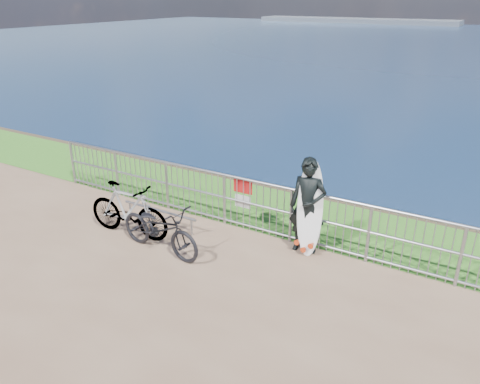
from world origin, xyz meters
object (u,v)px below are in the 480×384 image
Objects in this scene: surfer at (308,206)px; bicycle_far at (128,210)px; surfboard at (310,212)px; bicycle_near at (160,229)px.

surfer reaches higher than bicycle_far.
surfer is at bearing 138.93° from surfboard.
surfboard is at bearing -54.47° from bicycle_near.
surfboard is at bearing -75.47° from bicycle_far.
surfboard is 2.76m from bicycle_near.
bicycle_near is at bearing -107.17° from bicycle_far.
surfboard is 3.53m from bicycle_far.
surfer is 1.01× the size of surfboard.
surfboard is 0.97× the size of bicycle_near.
surfer is at bearing -74.21° from bicycle_far.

